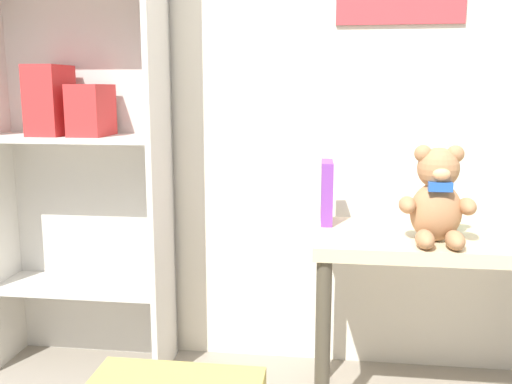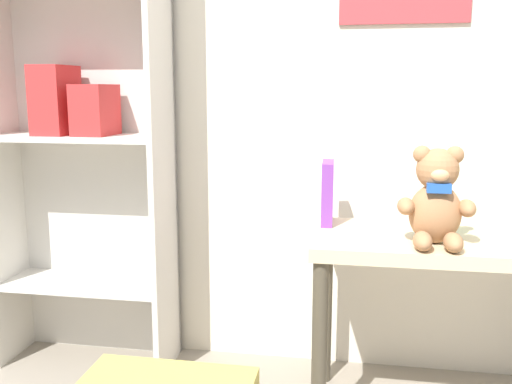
{
  "view_description": "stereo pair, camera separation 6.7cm",
  "coord_description": "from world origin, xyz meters",
  "px_view_note": "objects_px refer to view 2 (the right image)",
  "views": [
    {
      "loc": [
        0.03,
        -0.44,
        0.92
      ],
      "look_at": [
        -0.18,
        1.16,
        0.62
      ],
      "focal_mm": 40.0,
      "sensor_mm": 36.0,
      "label": 1
    },
    {
      "loc": [
        0.1,
        -0.43,
        0.92
      ],
      "look_at": [
        -0.18,
        1.16,
        0.62
      ],
      "focal_mm": 40.0,
      "sensor_mm": 36.0,
      "label": 2
    }
  ],
  "objects_px": {
    "book_standing_teal": "(439,196)",
    "display_table": "(441,267)",
    "book_standing_purple": "(327,193)",
    "teddy_bear": "(436,200)",
    "bookshelf_side": "(82,110)"
  },
  "relations": [
    {
      "from": "book_standing_teal",
      "to": "display_table",
      "type": "bearing_deg",
      "value": -89.84
    },
    {
      "from": "book_standing_purple",
      "to": "display_table",
      "type": "bearing_deg",
      "value": -20.3
    },
    {
      "from": "teddy_bear",
      "to": "book_standing_teal",
      "type": "distance_m",
      "value": 0.18
    },
    {
      "from": "teddy_bear",
      "to": "display_table",
      "type": "bearing_deg",
      "value": 67.62
    },
    {
      "from": "display_table",
      "to": "book_standing_purple",
      "type": "bearing_deg",
      "value": 161.57
    },
    {
      "from": "book_standing_teal",
      "to": "bookshelf_side",
      "type": "bearing_deg",
      "value": 175.86
    },
    {
      "from": "bookshelf_side",
      "to": "display_table",
      "type": "bearing_deg",
      "value": -9.41
    },
    {
      "from": "display_table",
      "to": "bookshelf_side",
      "type": "bearing_deg",
      "value": 170.59
    },
    {
      "from": "bookshelf_side",
      "to": "book_standing_purple",
      "type": "relative_size",
      "value": 8.35
    },
    {
      "from": "bookshelf_side",
      "to": "book_standing_teal",
      "type": "distance_m",
      "value": 1.14
    },
    {
      "from": "book_standing_purple",
      "to": "book_standing_teal",
      "type": "bearing_deg",
      "value": -2.63
    },
    {
      "from": "book_standing_purple",
      "to": "bookshelf_side",
      "type": "bearing_deg",
      "value": 172.45
    },
    {
      "from": "bookshelf_side",
      "to": "teddy_bear",
      "type": "bearing_deg",
      "value": -13.65
    },
    {
      "from": "display_table",
      "to": "book_standing_purple",
      "type": "height_order",
      "value": "book_standing_purple"
    },
    {
      "from": "display_table",
      "to": "book_standing_teal",
      "type": "distance_m",
      "value": 0.2
    }
  ]
}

